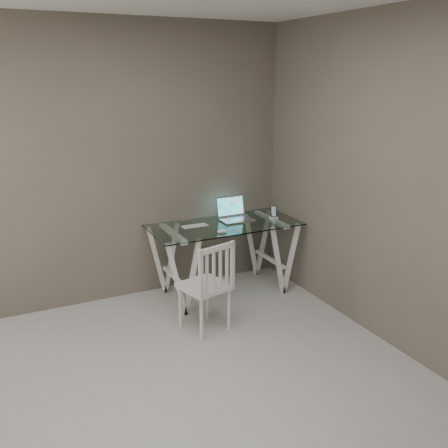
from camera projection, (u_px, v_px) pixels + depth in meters
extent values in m
plane|color=#ABA8A4|center=(183.00, 440.00, 3.12)|extent=(4.50, 4.50, 0.00)
cube|color=#64594E|center=(90.00, 168.00, 4.66)|extent=(4.00, 0.02, 2.70)
cube|color=#64594E|center=(438.00, 197.00, 3.57)|extent=(0.02, 4.50, 2.70)
cube|color=silver|center=(224.00, 225.00, 5.00)|extent=(1.50, 0.70, 0.01)
cube|color=white|center=(174.00, 269.00, 4.88)|extent=(0.24, 0.62, 0.72)
cube|color=white|center=(270.00, 252.00, 5.34)|extent=(0.24, 0.62, 0.72)
cube|color=silver|center=(204.00, 286.00, 4.37)|extent=(0.46, 0.46, 0.04)
cylinder|color=silver|center=(202.00, 320.00, 4.23)|extent=(0.03, 0.03, 0.39)
cylinder|color=silver|center=(229.00, 309.00, 4.42)|extent=(0.03, 0.03, 0.39)
cylinder|color=silver|center=(180.00, 307.00, 4.45)|extent=(0.03, 0.03, 0.39)
cylinder|color=silver|center=(207.00, 298.00, 4.64)|extent=(0.03, 0.03, 0.39)
cube|color=silver|center=(217.00, 269.00, 4.18)|extent=(0.38, 0.12, 0.43)
cube|color=silver|center=(236.00, 220.00, 5.13)|extent=(0.32, 0.23, 0.01)
cube|color=#19D899|center=(230.00, 206.00, 5.21)|extent=(0.32, 0.06, 0.21)
cube|color=silver|center=(195.00, 226.00, 4.92)|extent=(0.28, 0.12, 0.01)
ellipsoid|color=white|center=(222.00, 231.00, 4.73)|extent=(0.10, 0.06, 0.03)
cube|color=white|center=(274.00, 218.00, 5.20)|extent=(0.07, 0.07, 0.02)
cube|color=black|center=(273.00, 211.00, 5.19)|extent=(0.06, 0.03, 0.12)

